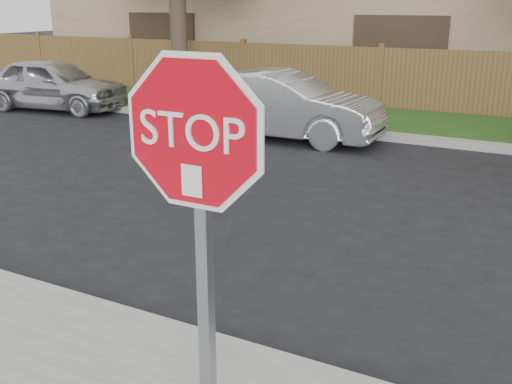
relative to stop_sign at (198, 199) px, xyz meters
The scene contains 3 objects.
stop_sign is the anchor object (origin of this frame).
sedan_far_left 13.83m from the stop_sign, 139.10° to the left, with size 1.58×3.93×1.34m, color #BABABF.
sedan_left 9.59m from the stop_sign, 113.33° to the left, with size 1.46×4.18×1.38m, color silver.
Camera 1 is at (0.44, -3.70, 2.71)m, focal length 42.00 mm.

